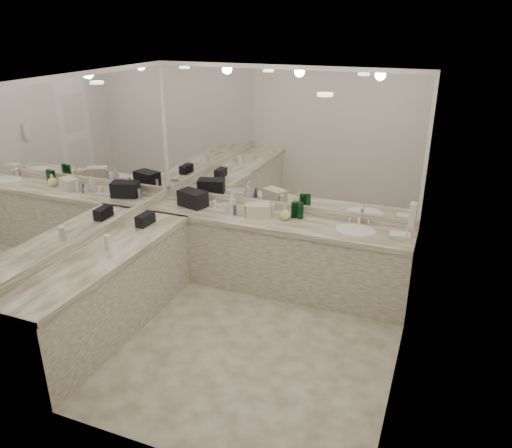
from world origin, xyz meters
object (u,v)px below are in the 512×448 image
at_px(wall_phone, 413,215).
at_px(soap_bottle_a, 232,203).
at_px(cream_cosmetic_case, 258,210).
at_px(soap_bottle_b, 232,205).
at_px(sink, 355,231).
at_px(black_toiletry_bag, 193,199).
at_px(soap_bottle_c, 285,213).
at_px(hand_towel, 400,235).

bearing_deg(wall_phone, soap_bottle_a, 165.78).
bearing_deg(cream_cosmetic_case, soap_bottle_a, 148.01).
xyz_separation_m(cream_cosmetic_case, soap_bottle_b, (-0.35, 0.04, 0.01)).
height_order(sink, black_toiletry_bag, black_toiletry_bag).
distance_m(soap_bottle_a, soap_bottle_c, 0.68).
height_order(sink, cream_cosmetic_case, cream_cosmetic_case).
relative_size(hand_towel, soap_bottle_c, 1.27).
relative_size(hand_towel, soap_bottle_b, 1.21).
height_order(hand_towel, soap_bottle_c, soap_bottle_c).
relative_size(sink, black_toiletry_bag, 1.28).
height_order(black_toiletry_bag, cream_cosmetic_case, black_toiletry_bag).
bearing_deg(soap_bottle_b, wall_phone, -14.05).
relative_size(cream_cosmetic_case, soap_bottle_c, 1.66).
relative_size(sink, hand_towel, 2.03).
distance_m(hand_towel, soap_bottle_a, 1.99).
xyz_separation_m(soap_bottle_a, soap_bottle_b, (0.00, -0.01, -0.02)).
bearing_deg(soap_bottle_a, black_toiletry_bag, -179.52).
relative_size(sink, soap_bottle_a, 1.96).
xyz_separation_m(cream_cosmetic_case, soap_bottle_c, (0.32, 0.03, 0.00)).
bearing_deg(soap_bottle_b, soap_bottle_c, -0.19).
bearing_deg(hand_towel, soap_bottle_a, 179.05).
bearing_deg(soap_bottle_c, sink, -1.76).
xyz_separation_m(cream_cosmetic_case, soap_bottle_a, (-0.35, 0.04, 0.03)).
relative_size(wall_phone, black_toiletry_bag, 0.70).
relative_size(black_toiletry_bag, soap_bottle_a, 1.53).
bearing_deg(sink, black_toiletry_bag, 179.13).
height_order(hand_towel, soap_bottle_b, soap_bottle_b).
bearing_deg(sink, soap_bottle_b, 178.94).
xyz_separation_m(hand_towel, soap_bottle_b, (-1.98, 0.03, 0.07)).
xyz_separation_m(black_toiletry_bag, cream_cosmetic_case, (0.88, -0.04, -0.02)).
distance_m(wall_phone, soap_bottle_c, 1.57).
bearing_deg(hand_towel, soap_bottle_b, 179.26).
relative_size(cream_cosmetic_case, soap_bottle_a, 1.26).
xyz_separation_m(sink, black_toiletry_bag, (-2.04, 0.03, 0.10)).
distance_m(sink, soap_bottle_c, 0.83).
distance_m(hand_towel, soap_bottle_c, 1.31).
bearing_deg(wall_phone, sink, 140.43).
xyz_separation_m(sink, soap_bottle_b, (-1.50, 0.03, 0.09)).
relative_size(sink, wall_phone, 1.83).
distance_m(sink, cream_cosmetic_case, 1.16).
distance_m(cream_cosmetic_case, soap_bottle_a, 0.36).
bearing_deg(sink, wall_phone, -39.57).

